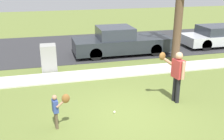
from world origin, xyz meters
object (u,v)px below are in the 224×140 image
(parked_pickup_dark, at_px, (120,42))
(parked_sedan_silver, at_px, (220,36))
(person_adult, at_px, (176,72))
(baseball, at_px, (114,112))
(person_child, at_px, (58,106))
(utility_cabinet, at_px, (49,58))

(parked_pickup_dark, bearing_deg, parked_sedan_silver, 1.83)
(person_adult, bearing_deg, baseball, -2.22)
(person_child, height_order, utility_cabinet, utility_cabinet)
(parked_sedan_silver, bearing_deg, baseball, -142.13)
(person_child, relative_size, parked_pickup_dark, 0.20)
(person_adult, relative_size, parked_sedan_silver, 0.38)
(person_adult, height_order, parked_sedan_silver, person_adult)
(parked_pickup_dark, bearing_deg, baseball, -107.75)
(baseball, height_order, parked_sedan_silver, parked_sedan_silver)
(utility_cabinet, height_order, parked_sedan_silver, parked_sedan_silver)
(person_adult, bearing_deg, parked_pickup_dark, -98.23)
(person_child, relative_size, baseball, 14.11)
(parked_pickup_dark, distance_m, parked_sedan_silver, 6.32)
(parked_sedan_silver, bearing_deg, person_adult, -134.92)
(parked_pickup_dark, relative_size, parked_sedan_silver, 1.13)
(baseball, bearing_deg, parked_sedan_silver, 37.87)
(baseball, relative_size, utility_cabinet, 0.06)
(utility_cabinet, xyz_separation_m, parked_pickup_dark, (3.82, 1.82, 0.08))
(utility_cabinet, bearing_deg, baseball, -67.82)
(baseball, height_order, utility_cabinet, utility_cabinet)
(person_child, bearing_deg, utility_cabinet, 82.01)
(person_child, bearing_deg, parked_sedan_silver, 25.02)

